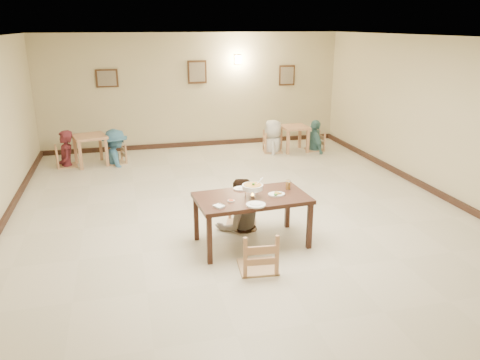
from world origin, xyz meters
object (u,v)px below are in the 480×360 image
object	(u,v)px
bg_chair_lr	(115,146)
bg_diner_a	(63,131)
bg_table_left	(90,141)
bg_chair_rr	(315,133)
bg_table_right	(294,131)
bg_diner_d	(316,120)
bg_chair_ll	(65,147)
chair_far	(241,196)
curry_warmer	(253,187)
bg_diner_b	(114,129)
bg_diner_c	(273,120)
main_diner	(239,179)
chair_near	(258,232)
bg_chair_rl	(273,133)
drink_glass	(288,185)
main_table	(252,201)

from	to	relation	value
bg_chair_lr	bg_diner_a	bearing A→B (deg)	-108.56
bg_table_left	bg_chair_rr	distance (m)	5.70
bg_table_right	bg_chair_lr	size ratio (longest dim) A/B	0.77
bg_diner_d	bg_chair_ll	bearing A→B (deg)	89.25
chair_far	bg_diner_a	world-z (taller)	bg_diner_a
curry_warmer	bg_chair_ll	bearing A→B (deg)	121.55
bg_diner_b	bg_diner_c	bearing A→B (deg)	-107.26
main_diner	bg_diner_c	bearing A→B (deg)	-120.75
chair_near	main_diner	distance (m)	1.43
bg_chair_ll	bg_chair_rl	xyz separation A→B (m)	(5.13, 0.06, 0.04)
bg_table_left	bg_chair_ll	distance (m)	0.58
curry_warmer	bg_diner_d	world-z (taller)	bg_diner_d
chair_far	curry_warmer	world-z (taller)	chair_far
bg_diner_a	bg_diner_d	bearing A→B (deg)	80.05
curry_warmer	bg_chair_lr	bearing A→B (deg)	111.40
bg_table_left	bg_chair_lr	bearing A→B (deg)	-1.26
bg_table_right	bg_table_left	bearing A→B (deg)	-179.78
chair_near	drink_glass	xyz separation A→B (m)	(0.75, 0.92, 0.30)
curry_warmer	bg_chair_rl	size ratio (longest dim) A/B	0.33
curry_warmer	bg_diner_b	xyz separation A→B (m)	(-1.98, 5.06, -0.10)
chair_far	bg_diner_a	bearing A→B (deg)	143.20
drink_glass	bg_chair_rl	xyz separation A→B (m)	(1.38, 4.93, -0.33)
bg_diner_c	bg_diner_b	bearing A→B (deg)	-73.69
chair_far	bg_chair_rr	xyz separation A→B (m)	(3.13, 4.28, -0.07)
bg_chair_lr	bg_diner_b	world-z (taller)	bg_diner_b
chair_near	bg_table_left	size ratio (longest dim) A/B	1.25
drink_glass	bg_diner_d	size ratio (longest dim) A/B	0.09
bg_chair_lr	main_table	bearing A→B (deg)	4.11
bg_table_left	bg_table_right	xyz separation A→B (m)	(5.13, 0.02, -0.05)
main_diner	bg_table_right	distance (m)	5.11
bg_chair_ll	bg_chair_rl	distance (m)	5.13
bg_table_left	bg_diner_a	xyz separation A→B (m)	(-0.57, 0.01, 0.28)
chair_far	bg_chair_lr	xyz separation A→B (m)	(-2.00, 4.30, -0.09)
main_diner	bg_chair_rr	distance (m)	5.38
bg_table_left	curry_warmer	bearing A→B (deg)	-63.30
bg_diner_c	bg_diner_d	distance (m)	1.14
bg_chair_rl	chair_far	bearing A→B (deg)	165.06
main_table	bg_diner_d	xyz separation A→B (m)	(3.14, 4.98, 0.12)
bg_table_left	main_diner	bearing A→B (deg)	-59.98
bg_diner_b	curry_warmer	bearing A→B (deg)	-177.07
drink_glass	bg_diner_c	size ratio (longest dim) A/B	0.09
bg_table_left	bg_diner_a	distance (m)	0.63
main_table	bg_table_right	distance (m)	5.66
main_table	bg_chair_ll	distance (m)	5.92
main_table	bg_diner_b	size ratio (longest dim) A/B	1.03
chair_far	bg_table_left	xyz separation A→B (m)	(-2.57, 4.32, 0.06)
chair_near	bg_diner_a	xyz separation A→B (m)	(-3.00, 5.78, 0.31)
chair_near	bg_diner_b	xyz separation A→B (m)	(-1.86, 5.76, 0.29)
main_diner	bg_chair_rl	distance (m)	4.90
bg_chair_lr	bg_chair_rl	world-z (taller)	bg_chair_rl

